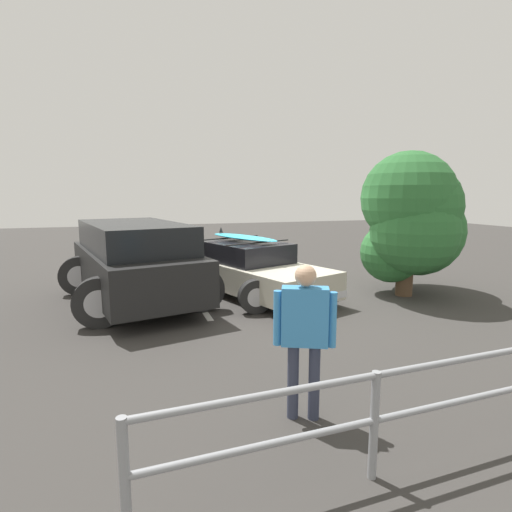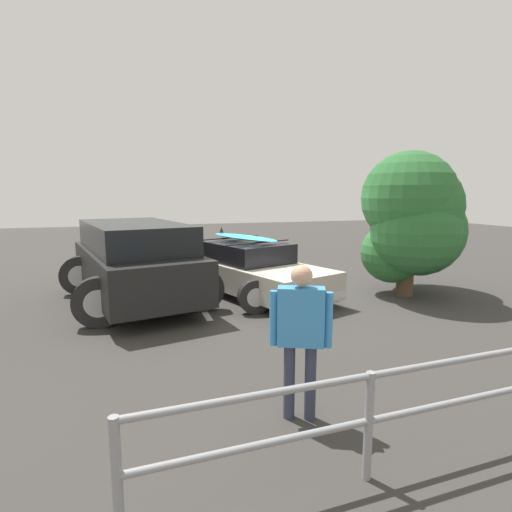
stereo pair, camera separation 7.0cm
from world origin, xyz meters
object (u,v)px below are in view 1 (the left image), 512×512
object	(u,v)px
bush_near_left	(413,220)
person_bystander	(305,328)
suv_car	(135,261)
sedan_car	(247,268)

from	to	relation	value
bush_near_left	person_bystander	bearing A→B (deg)	41.19
suv_car	person_bystander	bearing A→B (deg)	106.33
suv_car	bush_near_left	size ratio (longest dim) A/B	1.48
sedan_car	suv_car	size ratio (longest dim) A/B	1.00
sedan_car	person_bystander	bearing A→B (deg)	79.55
suv_car	person_bystander	xyz separation A→B (m)	(-1.50, 5.12, 0.07)
suv_car	person_bystander	world-z (taller)	suv_car
suv_car	bush_near_left	bearing A→B (deg)	167.26
sedan_car	bush_near_left	xyz separation A→B (m)	(-3.38, 1.38, 1.11)
person_bystander	bush_near_left	world-z (taller)	bush_near_left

